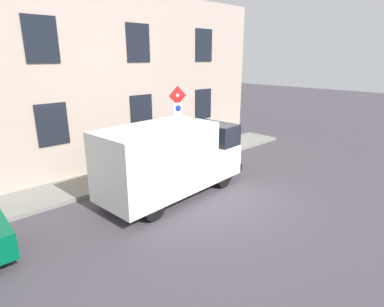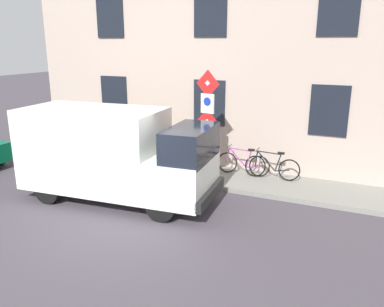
{
  "view_description": "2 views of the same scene",
  "coord_description": "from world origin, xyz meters",
  "views": [
    {
      "loc": [
        -6.42,
        7.61,
        4.54
      ],
      "look_at": [
        2.19,
        -0.43,
        0.93
      ],
      "focal_mm": 29.32,
      "sensor_mm": 36.0,
      "label": 1
    },
    {
      "loc": [
        -7.02,
        -4.74,
        4.19
      ],
      "look_at": [
        2.99,
        -0.25,
        1.06
      ],
      "focal_mm": 36.42,
      "sensor_mm": 36.0,
      "label": 2
    }
  ],
  "objects": [
    {
      "name": "building_facade",
      "position": [
        5.31,
        0.0,
        3.56
      ],
      "size": [
        0.75,
        13.74,
        7.11
      ],
      "color": "#BAA597",
      "rests_on": "ground_plane"
    },
    {
      "name": "delivery_van",
      "position": [
        1.34,
        1.34,
        1.33
      ],
      "size": [
        2.42,
        5.47,
        2.5
      ],
      "rotation": [
        0.0,
        0.0,
        4.79
      ],
      "color": "white",
      "rests_on": "ground_plane"
    },
    {
      "name": "ground_plane",
      "position": [
        0.0,
        0.0,
        0.0
      ],
      "size": [
        80.0,
        80.0,
        0.0
      ],
      "primitive_type": "plane",
      "color": "#443E47"
    },
    {
      "name": "sidewalk_slab",
      "position": [
        4.0,
        0.0,
        0.07
      ],
      "size": [
        1.92,
        15.74,
        0.14
      ],
      "primitive_type": "cube",
      "color": "gray",
      "rests_on": "ground_plane"
    },
    {
      "name": "pedestrian",
      "position": [
        4.26,
        2.28,
        1.07
      ],
      "size": [
        0.45,
        0.34,
        1.72
      ],
      "rotation": [
        0.0,
        0.0,
        4.49
      ],
      "color": "#262B47",
      "rests_on": "sidewalk_slab"
    },
    {
      "name": "bicycle_black",
      "position": [
        4.41,
        -2.31,
        0.51
      ],
      "size": [
        0.46,
        1.71,
        0.89
      ],
      "rotation": [
        0.0,
        0.0,
        1.6
      ],
      "color": "black",
      "rests_on": "sidewalk_slab"
    },
    {
      "name": "bicycle_purple",
      "position": [
        4.41,
        -1.38,
        0.51
      ],
      "size": [
        0.46,
        1.71,
        0.89
      ],
      "rotation": [
        0.0,
        0.0,
        1.6
      ],
      "color": "black",
      "rests_on": "sidewalk_slab"
    },
    {
      "name": "sign_post_stacked",
      "position": [
        3.25,
        -0.62,
        2.23
      ],
      "size": [
        0.2,
        0.55,
        3.21
      ],
      "color": "#474C47",
      "rests_on": "sidewalk_slab"
    }
  ]
}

